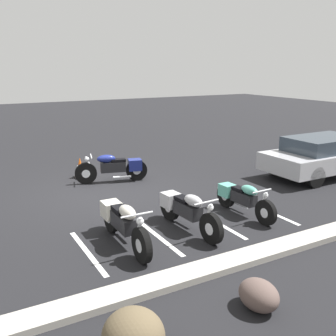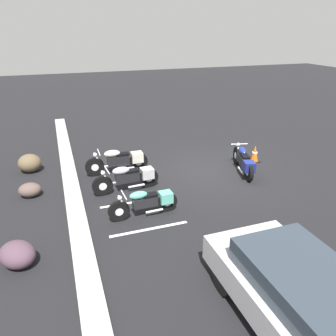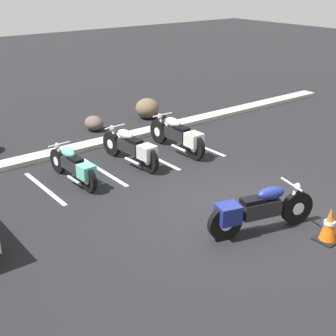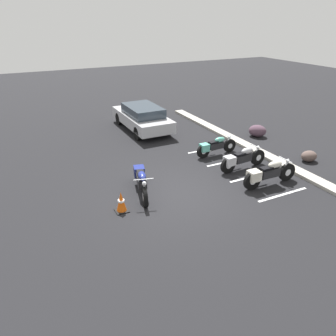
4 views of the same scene
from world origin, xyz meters
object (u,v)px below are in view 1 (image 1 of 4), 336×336
object	(u,v)px
traffic_cone	(80,168)
landscape_rock_0	(259,295)
parked_bike_0	(242,198)
parked_bike_2	(123,222)
motorcycle_navy_featured	(115,167)
parked_bike_1	(186,210)
car_silver	(325,155)
landscape_rock_2	(133,336)

from	to	relation	value
traffic_cone	landscape_rock_0	bearing A→B (deg)	91.27
parked_bike_0	parked_bike_2	size ratio (longest dim) A/B	0.88
parked_bike_0	landscape_rock_0	bearing A→B (deg)	-38.08
motorcycle_navy_featured	parked_bike_0	size ratio (longest dim) A/B	1.09
parked_bike_2	landscape_rock_0	bearing A→B (deg)	16.85
parked_bike_0	parked_bike_1	xyz separation A→B (m)	(1.65, 0.11, 0.04)
parked_bike_2	car_silver	bearing A→B (deg)	101.83
motorcycle_navy_featured	parked_bike_1	size ratio (longest dim) A/B	1.00
landscape_rock_0	traffic_cone	world-z (taller)	traffic_cone
parked_bike_0	parked_bike_1	size ratio (longest dim) A/B	0.92
motorcycle_navy_featured	parked_bike_0	bearing A→B (deg)	127.19
motorcycle_navy_featured	landscape_rock_2	size ratio (longest dim) A/B	2.70
landscape_rock_0	traffic_cone	distance (m)	8.17
car_silver	traffic_cone	xyz separation A→B (m)	(7.05, -3.61, -0.37)
parked_bike_0	car_silver	world-z (taller)	car_silver
motorcycle_navy_featured	traffic_cone	distance (m)	1.29
parked_bike_1	traffic_cone	bearing A→B (deg)	-175.13
parked_bike_2	parked_bike_0	bearing A→B (deg)	92.48
parked_bike_0	landscape_rock_0	size ratio (longest dim) A/B	2.94
parked_bike_2	traffic_cone	world-z (taller)	parked_bike_2
motorcycle_navy_featured	landscape_rock_2	world-z (taller)	motorcycle_navy_featured
parked_bike_0	car_silver	size ratio (longest dim) A/B	0.46
car_silver	landscape_rock_2	bearing A→B (deg)	-152.85
parked_bike_2	landscape_rock_2	bearing A→B (deg)	-20.04
parked_bike_2	car_silver	xyz separation A→B (m)	(-7.74, -1.53, 0.21)
motorcycle_navy_featured	landscape_rock_0	distance (m)	7.20
motorcycle_navy_featured	parked_bike_0	world-z (taller)	motorcycle_navy_featured
landscape_rock_0	parked_bike_2	bearing A→B (deg)	-73.78
parked_bike_1	landscape_rock_0	world-z (taller)	parked_bike_1
parked_bike_1	landscape_rock_2	xyz separation A→B (m)	(2.65, 3.07, -0.12)
parked_bike_1	landscape_rock_2	world-z (taller)	parked_bike_1
parked_bike_1	car_silver	world-z (taller)	car_silver
parked_bike_0	parked_bike_2	world-z (taller)	parked_bike_2
parked_bike_1	landscape_rock_2	bearing A→B (deg)	-44.63
parked_bike_2	landscape_rock_0	world-z (taller)	parked_bike_2
car_silver	parked_bike_1	bearing A→B (deg)	-166.37
motorcycle_navy_featured	parked_bike_2	distance (m)	4.41
motorcycle_navy_featured	landscape_rock_2	bearing A→B (deg)	84.99
motorcycle_navy_featured	landscape_rock_2	distance (m)	7.70
parked_bike_2	landscape_rock_2	xyz separation A→B (m)	(1.16, 3.08, -0.14)
parked_bike_2	car_silver	world-z (taller)	car_silver
car_silver	parked_bike_0	bearing A→B (deg)	-162.97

